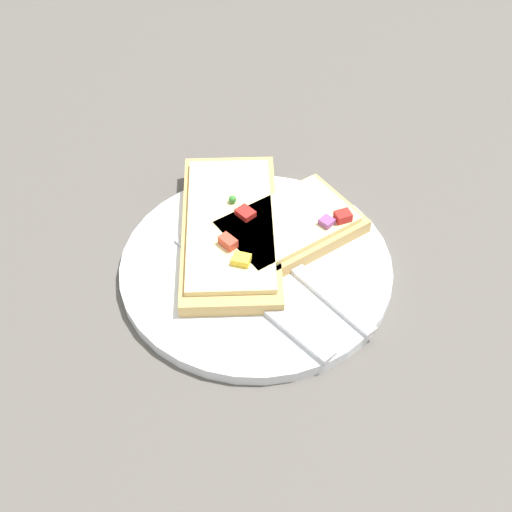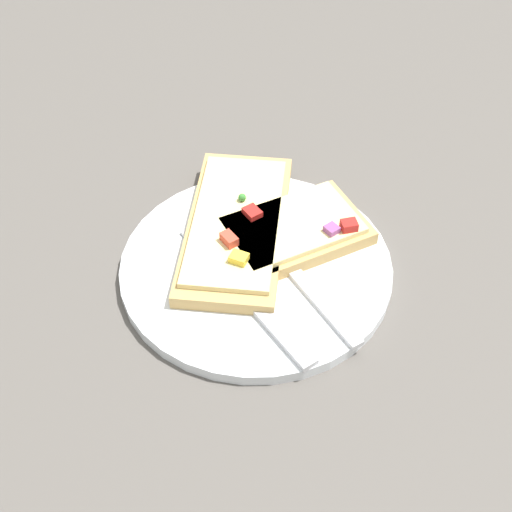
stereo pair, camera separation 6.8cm
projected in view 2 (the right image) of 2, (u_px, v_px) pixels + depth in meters
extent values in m
plane|color=#56514C|center=(256.00, 272.00, 0.69)|extent=(4.00, 4.00, 0.00)
cylinder|color=white|center=(256.00, 267.00, 0.69)|extent=(0.26, 0.26, 0.01)
cube|color=silver|center=(311.00, 292.00, 0.66)|extent=(0.12, 0.09, 0.01)
cube|color=silver|center=(255.00, 227.00, 0.71)|extent=(0.06, 0.05, 0.01)
cube|color=silver|center=(243.00, 199.00, 0.74)|extent=(0.03, 0.02, 0.00)
cube|color=silver|center=(237.00, 201.00, 0.74)|extent=(0.03, 0.02, 0.00)
cube|color=silver|center=(231.00, 204.00, 0.74)|extent=(0.03, 0.02, 0.00)
cube|color=silver|center=(225.00, 206.00, 0.74)|extent=(0.03, 0.02, 0.00)
cube|color=silver|center=(284.00, 336.00, 0.62)|extent=(0.07, 0.06, 0.01)
cube|color=silver|center=(222.00, 266.00, 0.68)|extent=(0.11, 0.09, 0.00)
cube|color=tan|center=(236.00, 227.00, 0.71)|extent=(0.21, 0.10, 0.01)
cube|color=beige|center=(236.00, 220.00, 0.70)|extent=(0.19, 0.09, 0.01)
cube|color=yellow|center=(239.00, 258.00, 0.66)|extent=(0.02, 0.02, 0.01)
cube|color=#D14733|center=(229.00, 239.00, 0.67)|extent=(0.02, 0.02, 0.01)
sphere|color=#388433|center=(242.00, 198.00, 0.71)|extent=(0.01, 0.01, 0.01)
cube|color=tan|center=(293.00, 233.00, 0.70)|extent=(0.15, 0.17, 0.01)
cube|color=beige|center=(293.00, 225.00, 0.70)|extent=(0.13, 0.15, 0.01)
cube|color=#934C8E|center=(332.00, 229.00, 0.68)|extent=(0.02, 0.02, 0.01)
cube|color=red|center=(349.00, 225.00, 0.68)|extent=(0.02, 0.02, 0.01)
cube|color=red|center=(252.00, 212.00, 0.70)|extent=(0.02, 0.02, 0.01)
sphere|color=tan|center=(250.00, 232.00, 0.71)|extent=(0.01, 0.01, 0.01)
sphere|color=tan|center=(250.00, 266.00, 0.68)|extent=(0.01, 0.01, 0.01)
sphere|color=tan|center=(256.00, 244.00, 0.70)|extent=(0.01, 0.01, 0.01)
sphere|color=tan|center=(198.00, 216.00, 0.72)|extent=(0.01, 0.01, 0.01)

